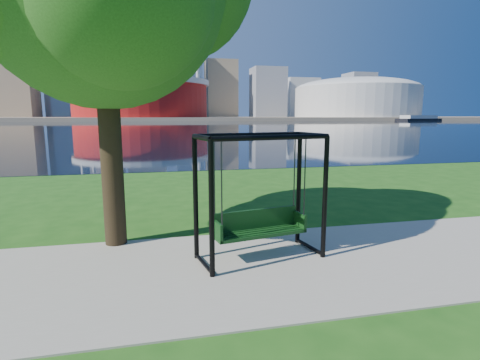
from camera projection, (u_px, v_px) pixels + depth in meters
name	position (u px, v px, depth m)	size (l,w,h in m)	color
ground	(247.00, 258.00, 7.38)	(900.00, 900.00, 0.00)	#1E5114
path	(254.00, 267.00, 6.89)	(120.00, 4.00, 0.03)	#9E937F
river	(162.00, 126.00, 105.51)	(900.00, 180.00, 0.02)	black
far_bank	(158.00, 118.00, 301.60)	(900.00, 228.00, 2.00)	#937F60
stadium	(141.00, 97.00, 228.92)	(83.00, 83.00, 32.00)	maroon
arena	(356.00, 97.00, 259.69)	(84.00, 84.00, 26.56)	beige
skyline	(151.00, 75.00, 307.68)	(392.00, 66.00, 96.50)	gray
swing	(260.00, 200.00, 7.16)	(2.53, 1.45, 2.44)	black
barge	(419.00, 118.00, 215.90)	(32.77, 17.79, 3.17)	black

